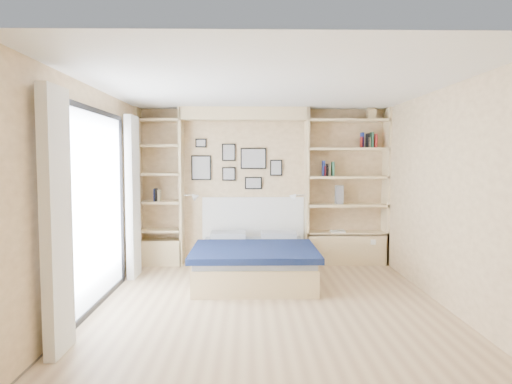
{
  "coord_description": "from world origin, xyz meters",
  "views": [
    {
      "loc": [
        -0.24,
        -5.2,
        1.67
      ],
      "look_at": [
        -0.13,
        0.9,
        1.25
      ],
      "focal_mm": 32.0,
      "sensor_mm": 36.0,
      "label": 1
    }
  ],
  "objects": [
    {
      "name": "ground",
      "position": [
        0.0,
        0.0,
        0.0
      ],
      "size": [
        4.5,
        4.5,
        0.0
      ],
      "primitive_type": "plane",
      "color": "tan",
      "rests_on": "ground"
    },
    {
      "name": "room_shell",
      "position": [
        -0.39,
        1.52,
        1.08
      ],
      "size": [
        4.5,
        4.5,
        4.5
      ],
      "color": "beige",
      "rests_on": "ground"
    },
    {
      "name": "bed",
      "position": [
        -0.16,
        1.16,
        0.27
      ],
      "size": [
        1.66,
        2.1,
        1.07
      ],
      "color": "beige",
      "rests_on": "ground"
    },
    {
      "name": "photo_gallery",
      "position": [
        -0.45,
        2.22,
        1.6
      ],
      "size": [
        1.48,
        0.02,
        0.82
      ],
      "color": "black",
      "rests_on": "ground"
    },
    {
      "name": "reading_lamps",
      "position": [
        -0.3,
        2.0,
        1.1
      ],
      "size": [
        1.92,
        0.12,
        0.15
      ],
      "color": "silver",
      "rests_on": "ground"
    },
    {
      "name": "shelf_decor",
      "position": [
        1.1,
        2.07,
        1.7
      ],
      "size": [
        3.56,
        0.23,
        2.03
      ],
      "color": "#A51E1E",
      "rests_on": "ground"
    },
    {
      "name": "deck_chair",
      "position": [
        -2.79,
        -0.19,
        0.34
      ],
      "size": [
        0.6,
        0.79,
        0.71
      ],
      "rotation": [
        0.0,
        0.0,
        -0.27
      ],
      "color": "tan",
      "rests_on": "ground"
    }
  ]
}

